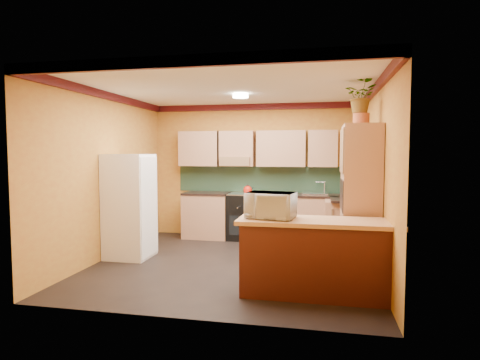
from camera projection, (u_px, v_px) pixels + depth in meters
name	position (u px, v px, depth m)	size (l,w,h in m)	color
room_shell	(238.00, 130.00, 6.34)	(4.24, 4.24, 2.72)	black
base_cabinets_back	(274.00, 218.00, 7.85)	(3.65, 0.60, 0.88)	tan
countertop_back	(275.00, 195.00, 7.82)	(3.65, 0.62, 0.04)	black
stove	(243.00, 216.00, 7.98)	(0.58, 0.58, 0.91)	black
kettle	(248.00, 189.00, 7.87)	(0.17, 0.17, 0.18)	red
sink	(315.00, 194.00, 7.66)	(0.48, 0.40, 0.03)	silver
base_cabinets_right	(348.00, 226.00, 7.04)	(0.60, 0.80, 0.88)	tan
countertop_right	(349.00, 200.00, 7.01)	(0.62, 0.80, 0.04)	black
fridge	(130.00, 206.00, 6.56)	(0.68, 0.66, 1.70)	white
pantry	(360.00, 202.00, 5.50)	(0.48, 0.90, 2.10)	tan
fern_pot	(361.00, 119.00, 5.47)	(0.22, 0.22, 0.16)	#A54D27
fern	(362.00, 96.00, 5.44)	(0.41, 0.36, 0.46)	tan
breakfast_bar	(317.00, 260.00, 4.81)	(1.80, 0.55, 0.88)	#451510
bar_top	(318.00, 222.00, 4.77)	(1.90, 0.65, 0.05)	tan
microwave	(271.00, 205.00, 4.87)	(0.57, 0.39, 0.32)	white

